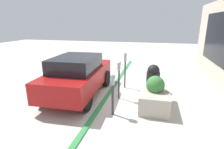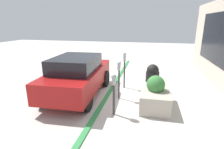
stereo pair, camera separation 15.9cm
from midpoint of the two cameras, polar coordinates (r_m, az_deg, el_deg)
ground_plane at (r=6.86m, az=-1.73°, el=-7.38°), size 40.00×40.00×0.00m
curb_strip at (r=6.87m, az=-2.38°, el=-7.17°), size 13.50×0.16×0.04m
parking_meter_nearest at (r=5.30m, az=-0.25°, el=-4.56°), size 0.18×0.15×1.32m
parking_meter_second at (r=6.42m, az=1.62°, el=0.60°), size 0.16×0.14×1.45m
parking_meter_middle at (r=7.53m, az=3.52°, el=3.59°), size 0.16×0.14×1.58m
planter_box at (r=6.12m, az=13.09°, el=-6.78°), size 1.57×0.95×1.12m
parked_car_front at (r=6.93m, az=-11.78°, el=-0.20°), size 3.98×1.86×1.58m
trash_bin at (r=7.52m, az=12.43°, el=-0.99°), size 0.55×0.55×1.14m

